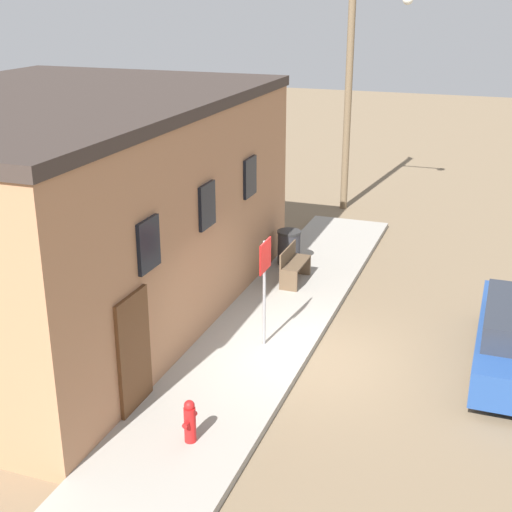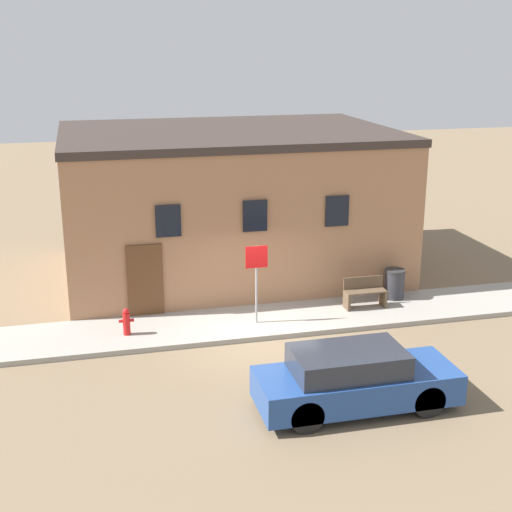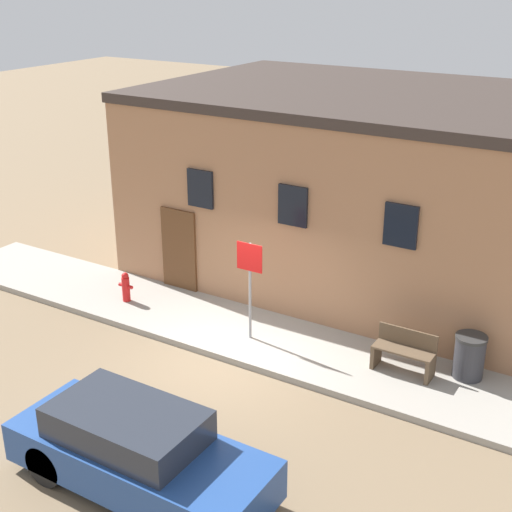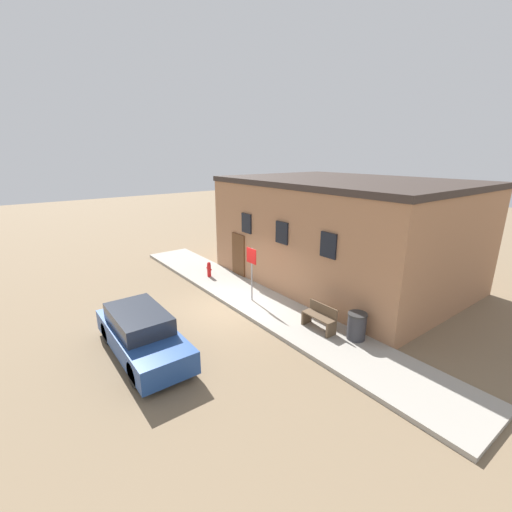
% 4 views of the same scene
% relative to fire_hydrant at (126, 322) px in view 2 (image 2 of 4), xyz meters
% --- Properties ---
extents(ground_plane, '(80.00, 80.00, 0.00)m').
position_rel_fire_hydrant_xyz_m(ground_plane, '(3.45, -0.98, -0.51)').
color(ground_plane, '#7A664C').
extents(sidewalk, '(17.75, 2.31, 0.14)m').
position_rel_fire_hydrant_xyz_m(sidewalk, '(3.45, 0.18, -0.44)').
color(sidewalk, '#9E998E').
rests_on(sidewalk, ground).
extents(brick_building, '(10.63, 7.61, 4.81)m').
position_rel_fire_hydrant_xyz_m(brick_building, '(3.80, 5.07, 1.90)').
color(brick_building, '#A87551').
rests_on(brick_building, ground).
extents(fire_hydrant, '(0.40, 0.19, 0.74)m').
position_rel_fire_hydrant_xyz_m(fire_hydrant, '(0.00, 0.00, 0.00)').
color(fire_hydrant, red).
rests_on(fire_hydrant, sidewalk).
extents(stop_sign, '(0.61, 0.06, 2.20)m').
position_rel_fire_hydrant_xyz_m(stop_sign, '(3.52, -0.02, 1.15)').
color(stop_sign, gray).
rests_on(stop_sign, sidewalk).
extents(bench, '(1.21, 0.44, 0.88)m').
position_rel_fire_hydrant_xyz_m(bench, '(6.86, 0.39, 0.06)').
color(bench, brown).
rests_on(bench, sidewalk).
extents(trash_bin, '(0.62, 0.62, 0.89)m').
position_rel_fire_hydrant_xyz_m(trash_bin, '(8.01, 0.87, 0.08)').
color(trash_bin, '#333338').
rests_on(trash_bin, sidewalk).
extents(parked_car, '(4.33, 1.61, 1.37)m').
position_rel_fire_hydrant_xyz_m(parked_car, '(4.48, -4.85, 0.16)').
color(parked_car, black).
rests_on(parked_car, ground).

